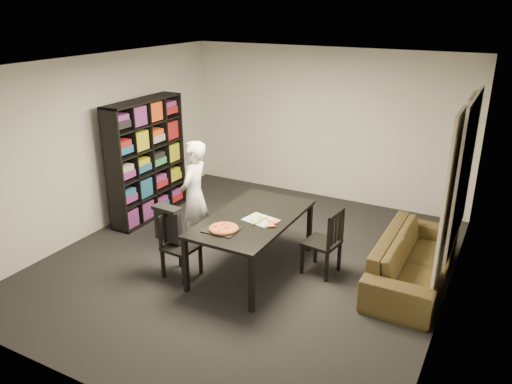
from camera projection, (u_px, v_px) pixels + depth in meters
The scene contains 16 objects.
room at pixel (247, 170), 6.30m from camera, with size 5.01×5.51×2.61m.
window_pane at pixel (465, 171), 5.63m from camera, with size 0.02×1.40×1.60m, color black.
window_frame at pixel (465, 171), 5.63m from camera, with size 0.03×1.52×1.72m, color white.
curtain_left at pixel (446, 214), 5.36m from camera, with size 0.03×0.70×2.25m, color beige.
curtain_right at pixel (459, 185), 6.22m from camera, with size 0.03×0.70×2.25m, color beige.
bookshelf at pixel (147, 160), 7.87m from camera, with size 0.35×1.50×1.90m, color black.
dining_table at pixel (252, 222), 6.31m from camera, with size 0.99×1.79×0.74m.
chair_left at pixel (176, 240), 6.27m from camera, with size 0.42×0.42×0.84m.
chair_right at pixel (328, 239), 6.27m from camera, with size 0.46×0.46×0.88m.
draped_jacket at pixel (168, 222), 6.25m from camera, with size 0.40×0.19×0.47m.
person at pixel (194, 195), 6.90m from camera, with size 0.57×0.37×1.55m, color white.
baking_tray at pixel (221, 230), 5.93m from camera, with size 0.40×0.32×0.01m, color black.
pepperoni_pizza at pixel (224, 228), 5.92m from camera, with size 0.35×0.35×0.03m.
kitchen_towel at pixel (261, 220), 6.20m from camera, with size 0.40×0.30×0.01m, color silver.
pizza_slices at pixel (265, 222), 6.13m from camera, with size 0.37×0.31×0.01m, color gold, non-canonical shape.
sofa at pixel (413, 259), 6.18m from camera, with size 2.04×0.80×0.59m, color #3F3519.
Camera 1 is at (2.91, -5.22, 3.30)m, focal length 35.00 mm.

